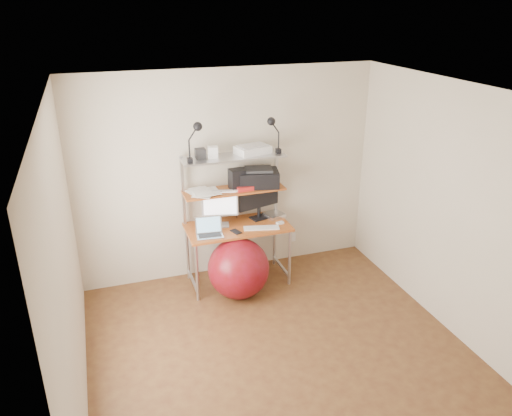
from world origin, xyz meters
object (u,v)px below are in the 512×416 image
(monitor_black, at_px, (259,197))
(printer, at_px, (259,178))
(monitor_silver, at_px, (220,205))
(exercise_ball, at_px, (239,268))
(laptop, at_px, (209,231))

(monitor_black, height_order, printer, printer)
(monitor_silver, bearing_deg, exercise_ball, -62.70)
(laptop, height_order, exercise_ball, laptop)
(printer, bearing_deg, monitor_silver, -160.37)
(monitor_black, xyz_separation_m, printer, (-0.00, 0.01, 0.24))
(printer, xyz_separation_m, exercise_ball, (-0.39, -0.45, -0.90))
(monitor_black, distance_m, exercise_ball, 0.89)
(monitor_silver, bearing_deg, printer, 19.99)
(laptop, relative_size, printer, 0.61)
(printer, distance_m, exercise_ball, 1.08)
(printer, relative_size, exercise_ball, 0.74)
(laptop, bearing_deg, exercise_ball, -26.18)
(monitor_silver, xyz_separation_m, exercise_ball, (0.10, -0.39, -0.64))
(monitor_silver, distance_m, laptop, 0.35)
(laptop, relative_size, exercise_ball, 0.45)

